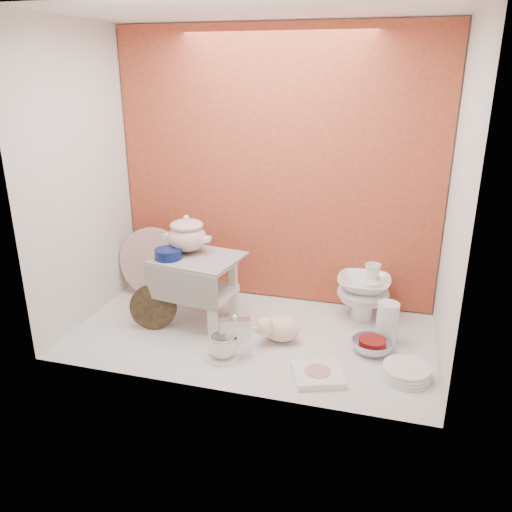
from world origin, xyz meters
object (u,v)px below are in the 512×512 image
Objects in this scene: step_stool at (199,289)px; mantel_clock at (235,336)px; dinner_plate_stack at (406,372)px; porcelain_tower at (363,291)px; plush_pig at (281,328)px; gold_rim_teacup at (223,346)px; blue_white_vase at (177,276)px; soup_tureen at (187,234)px; floral_platter at (154,263)px; crystal_bowl at (372,346)px.

mantel_clock is at bearing -37.01° from step_stool.
porcelain_tower is at bearing 114.08° from dinner_plate_stack.
gold_rim_teacup is at bearing -152.21° from plush_pig.
gold_rim_teacup is (0.50, -0.63, -0.05)m from blue_white_vase.
blue_white_vase is 1.44m from dinner_plate_stack.
soup_tureen is 0.42m from floral_platter.
step_stool reaches higher than dinner_plate_stack.
blue_white_vase is (-0.18, 0.24, -0.35)m from soup_tureen.
plush_pig is at bearing -21.28° from floral_platter.
mantel_clock is (0.55, -0.59, -0.01)m from blue_white_vase.
soup_tureen reaches higher than porcelain_tower.
step_stool is 1.96× the size of mantel_clock.
mantel_clock is at bearing -38.14° from floral_platter.
step_stool is 1.93× the size of dinner_plate_stack.
dinner_plate_stack is (1.44, -0.49, -0.18)m from floral_platter.
soup_tureen is 1.24× the size of crystal_bowl.
soup_tureen is 1.09× the size of blue_white_vase.
floral_platter reaches higher than gold_rim_teacup.
step_stool is 0.30m from soup_tureen.
soup_tureen is 1.09m from crystal_bowl.
step_stool is 0.43m from gold_rim_teacup.
plush_pig is 0.73× the size of porcelain_tower.
gold_rim_teacup is 0.42× the size of porcelain_tower.
step_stool is 0.43m from mantel_clock.
step_stool is 0.39m from blue_white_vase.
floral_platter reaches higher than blue_white_vase.
gold_rim_teacup is at bearing -50.27° from soup_tureen.
step_stool is at bearing -162.98° from porcelain_tower.
plush_pig is at bearing -16.39° from soup_tureen.
floral_platter reaches higher than porcelain_tower.
porcelain_tower is at bearing 102.86° from crystal_bowl.
blue_white_vase is at bearing 30.91° from floral_platter.
blue_white_vase is at bearing 140.49° from step_stool.
dinner_plate_stack is 0.60m from porcelain_tower.
floral_platter is at bearing 166.49° from crystal_bowl.
mantel_clock is 1.59× the size of gold_rim_teacup.
mantel_clock reaches higher than crystal_bowl.
gold_rim_teacup is 0.71m from crystal_bowl.
mantel_clock is 0.99× the size of dinner_plate_stack.
porcelain_tower is (1.09, -0.03, 0.05)m from blue_white_vase.
soup_tureen reaches higher than floral_platter.
gold_rim_teacup reaches higher than dinner_plate_stack.
crystal_bowl is (0.61, 0.22, -0.08)m from mantel_clock.
plush_pig is 0.44m from crystal_bowl.
floral_platter reaches higher than dinner_plate_stack.
floral_platter is at bearing 158.31° from step_stool.
dinner_plate_stack is 0.24m from crystal_bowl.
step_stool is 1.86× the size of blue_white_vase.
blue_white_vase is at bearing 127.20° from soup_tureen.
floral_platter reaches higher than crystal_bowl.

